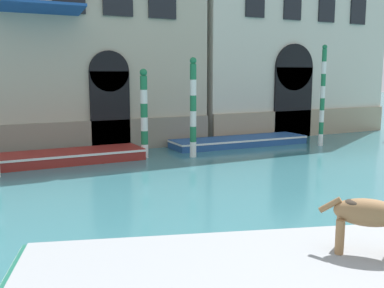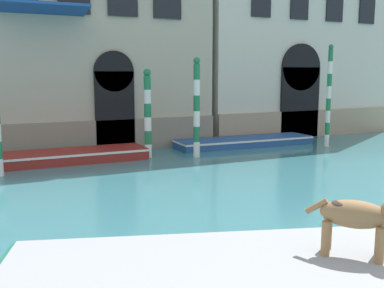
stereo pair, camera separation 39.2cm
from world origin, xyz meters
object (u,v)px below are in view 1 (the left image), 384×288
Objects in this scene: dog_on_deck at (375,214)px; boat_moored_near_palazzo at (64,157)px; mooring_pole_4 at (323,96)px; mooring_pole_0 at (144,113)px; boat_moored_far at (239,141)px; mooring_pole_1 at (193,107)px; boat_foreground at (249,284)px.

dog_on_deck is 12.40m from boat_moored_near_palazzo.
mooring_pole_0 is at bearing 174.02° from mooring_pole_4.
mooring_pole_4 is at bearing -26.25° from boat_moored_far.
dog_on_deck is at bearing -104.57° from mooring_pole_1.
boat_foreground is at bearing -120.64° from boat_moored_far.
boat_moored_far is 1.44× the size of mooring_pole_4.
boat_moored_far is at bearing 152.07° from mooring_pole_4.
boat_moored_near_palazzo is at bearing -174.99° from boat_moored_far.
mooring_pole_0 is (2.77, 11.19, 1.32)m from boat_foreground.
boat_foreground is 2.01× the size of mooring_pole_0.
mooring_pole_1 reaches higher than boat_moored_far.
mooring_pole_1 is at bearing -21.59° from mooring_pole_0.
mooring_pole_1 is (4.50, 10.51, 1.53)m from boat_foreground.
dog_on_deck is at bearing -95.61° from mooring_pole_0.
boat_foreground is at bearing -103.88° from mooring_pole_0.
mooring_pole_4 is (9.22, 10.97, 0.92)m from dog_on_deck.
boat_moored_near_palazzo reaches higher than boat_moored_far.
dog_on_deck is at bearing -113.72° from boat_moored_far.
mooring_pole_4 reaches higher than boat_moored_far.
boat_moored_near_palazzo is 1.30× the size of mooring_pole_4.
boat_foreground is 6.46× the size of dog_on_deck.
boat_moored_near_palazzo is 11.28m from mooring_pole_4.
boat_moored_near_palazzo is 3.35m from mooring_pole_0.
dog_on_deck is 14.36m from mooring_pole_4.
boat_moored_far is 3.89m from mooring_pole_1.
boat_moored_near_palazzo is 1.51× the size of mooring_pole_1.
mooring_pole_1 is at bearing 122.52° from dog_on_deck.
boat_moored_far is 5.16m from mooring_pole_0.
boat_foreground is 1.53× the size of mooring_pole_4.
boat_foreground is 1.18× the size of boat_moored_near_palazzo.
mooring_pole_1 is at bearing -12.74° from boat_moored_near_palazzo.
mooring_pole_1 is at bearing 84.67° from boat_foreground.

